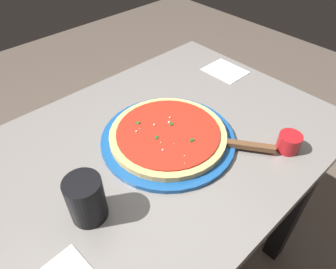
{
  "coord_description": "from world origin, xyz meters",
  "views": [
    {
      "loc": [
        0.38,
        0.44,
        1.33
      ],
      "look_at": [
        -0.02,
        0.01,
        0.79
      ],
      "focal_mm": 32.64,
      "sensor_mm": 36.0,
      "label": 1
    }
  ],
  "objects": [
    {
      "name": "cup_small_sauce",
      "position": [
        -0.22,
        0.25,
        0.8
      ],
      "size": [
        0.06,
        0.06,
        0.05
      ],
      "primitive_type": "cylinder",
      "color": "#B2191E",
      "rests_on": "restaurant_table"
    },
    {
      "name": "restaurant_table",
      "position": [
        0.0,
        0.0,
        0.61
      ],
      "size": [
        0.98,
        0.7,
        0.77
      ],
      "color": "black",
      "rests_on": "ground_plane"
    },
    {
      "name": "ground_plane",
      "position": [
        0.0,
        0.0,
        0.0
      ],
      "size": [
        5.0,
        5.0,
        0.0
      ],
      "primitive_type": "plane",
      "color": "brown"
    },
    {
      "name": "pizza_server",
      "position": [
        -0.11,
        0.15,
        0.79
      ],
      "size": [
        0.16,
        0.2,
        0.01
      ],
      "color": "silver",
      "rests_on": "serving_plate"
    },
    {
      "name": "cup_tall_drink",
      "position": [
        0.26,
        0.07,
        0.83
      ],
      "size": [
        0.08,
        0.08,
        0.11
      ],
      "primitive_type": "cylinder",
      "color": "black",
      "rests_on": "restaurant_table"
    },
    {
      "name": "serving_plate",
      "position": [
        -0.02,
        0.01,
        0.78
      ],
      "size": [
        0.35,
        0.35,
        0.01
      ],
      "primitive_type": "cylinder",
      "color": "#195199",
      "rests_on": "restaurant_table"
    },
    {
      "name": "napkin_folded_right",
      "position": [
        -0.4,
        -0.11,
        0.77
      ],
      "size": [
        0.11,
        0.13,
        0.0
      ],
      "primitive_type": "cube",
      "rotation": [
        0.0,
        0.0,
        -0.0
      ],
      "color": "white",
      "rests_on": "restaurant_table"
    },
    {
      "name": "pizza",
      "position": [
        -0.02,
        0.01,
        0.8
      ],
      "size": [
        0.31,
        0.31,
        0.02
      ],
      "color": "#DBB26B",
      "rests_on": "serving_plate"
    }
  ]
}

